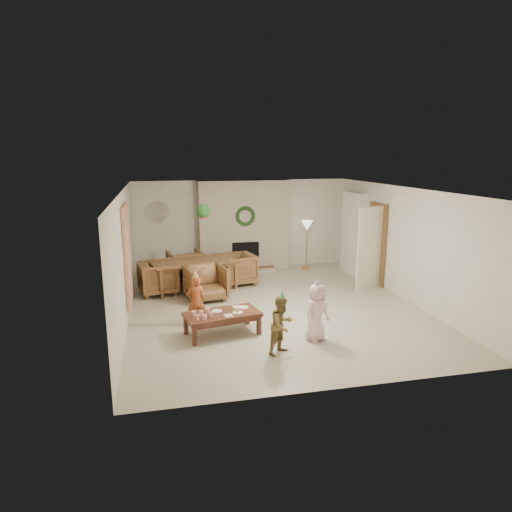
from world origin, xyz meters
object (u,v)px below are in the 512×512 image
object	(u,v)px
dining_table	(195,275)
child_plaid	(282,325)
child_pink	(316,312)
dining_chair_near	(206,283)
dining_chair_far	(185,265)
child_red	(196,301)
dining_chair_right	(237,269)
dining_chair_left	(158,278)
coffee_table_top	(222,314)

from	to	relation	value
dining_table	child_plaid	bearing A→B (deg)	-85.88
child_pink	dining_table	bearing A→B (deg)	92.40
dining_chair_near	child_pink	world-z (taller)	child_pink
dining_chair_near	child_pink	distance (m)	3.12
dining_chair_far	child_red	world-z (taller)	child_red
child_red	dining_chair_right	bearing A→B (deg)	-121.68
dining_chair_left	child_pink	xyz separation A→B (m)	(2.67, -3.34, 0.12)
dining_chair_near	child_pink	size ratio (longest dim) A/B	0.83
dining_chair_far	coffee_table_top	bearing A→B (deg)	84.96
dining_table	dining_chair_far	world-z (taller)	dining_chair_far
dining_table	coffee_table_top	size ratio (longest dim) A/B	1.49
dining_chair_near	dining_chair_right	bearing A→B (deg)	38.66
dining_chair_far	child_red	distance (m)	3.18
dining_table	dining_chair_near	world-z (taller)	dining_chair_near
dining_table	child_pink	bearing A→B (deg)	-74.01
dining_chair_near	child_plaid	bearing A→B (deg)	-84.74
child_pink	child_red	bearing A→B (deg)	124.10
dining_chair_near	dining_chair_left	distance (m)	1.24
dining_chair_far	coffee_table_top	size ratio (longest dim) A/B	0.64
dining_chair_near	coffee_table_top	size ratio (longest dim) A/B	0.64
dining_chair_right	child_pink	distance (m)	3.80
dining_chair_near	dining_chair_far	xyz separation A→B (m)	(-0.34, 1.72, 0.00)
dining_table	coffee_table_top	xyz separation A→B (m)	(0.24, -2.90, 0.03)
dining_chair_right	child_red	distance (m)	2.83
dining_table	child_pink	distance (m)	3.96
dining_table	child_pink	xyz separation A→B (m)	(1.81, -3.51, 0.16)
dining_chair_left	dining_table	bearing A→B (deg)	-90.00
coffee_table_top	dining_table	bearing A→B (deg)	83.13
dining_chair_right	child_pink	bearing A→B (deg)	-0.11
dining_table	dining_chair_right	xyz separation A→B (m)	(1.07, 0.22, 0.04)
dining_table	dining_chair_near	size ratio (longest dim) A/B	2.34
dining_table	dining_chair_near	distance (m)	0.88
dining_chair_far	dining_chair_left	size ratio (longest dim) A/B	1.00
dining_table	child_red	xyz separation A→B (m)	(-0.17, -2.32, 0.13)
dining_table	child_pink	world-z (taller)	child_pink
coffee_table_top	child_red	distance (m)	0.72
dining_chair_near	dining_chair_far	world-z (taller)	same
dining_table	child_plaid	world-z (taller)	child_plaid
child_red	child_pink	bearing A→B (deg)	143.47
dining_chair_right	child_plaid	world-z (taller)	child_plaid
child_plaid	dining_chair_near	bearing A→B (deg)	73.41
dining_chair_left	child_red	size ratio (longest dim) A/B	0.89
dining_chair_near	dining_chair_right	distance (m)	1.40
dining_chair_left	dining_chair_right	xyz separation A→B (m)	(1.93, 0.39, 0.00)
child_red	dining_chair_far	bearing A→B (deg)	-95.50
dining_chair_right	child_pink	world-z (taller)	child_pink
dining_chair_near	child_plaid	distance (m)	3.17
dining_chair_right	child_red	bearing A→B (deg)	-37.46
dining_chair_left	child_red	distance (m)	2.26
dining_chair_left	child_plaid	distance (m)	4.20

